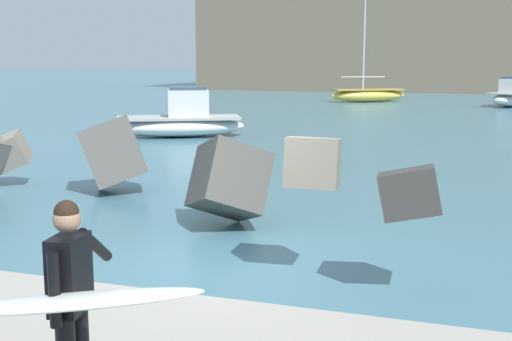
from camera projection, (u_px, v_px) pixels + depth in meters
The scene contains 5 objects.
ground_plane at pixel (232, 267), 9.67m from camera, with size 400.00×400.00×0.00m, color #42707F.
breakwater_jetty at pixel (303, 160), 11.23m from camera, with size 31.96×6.59×3.34m.
surfer_with_board at pixel (68, 299), 4.86m from camera, with size 2.12×1.29×1.78m.
boat_near_left at pixel (180, 121), 26.31m from camera, with size 5.73×4.24×2.01m.
boat_mid_centre at pixel (368, 95), 48.43m from camera, with size 5.73×4.42×7.45m.
Camera 1 is at (3.28, -8.70, 3.04)m, focal length 45.52 mm.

